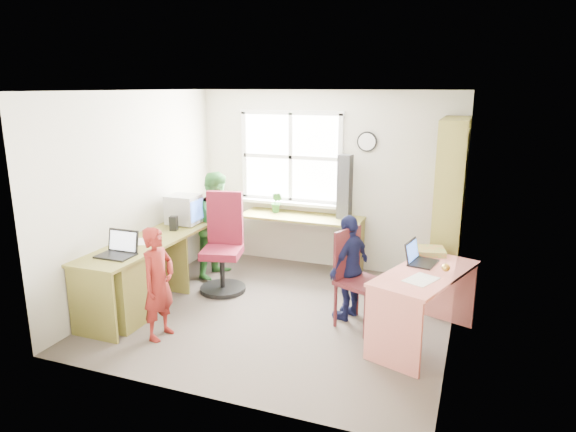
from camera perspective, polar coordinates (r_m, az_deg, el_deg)
The scene contains 19 objects.
room at distance 5.49m, azimuth -0.46°, elevation 1.32°, with size 3.64×3.44×2.44m.
l_desk at distance 5.98m, azimuth -13.73°, elevation -5.62°, with size 2.38×2.95×0.75m.
right_desk at distance 5.13m, azimuth 14.94°, elevation -8.12°, with size 0.97×1.40×0.74m.
bookshelf at distance 6.25m, azimuth 17.45°, elevation 0.23°, with size 0.30×1.02×2.10m.
swivel_chair at distance 6.32m, azimuth -7.19°, elevation -3.63°, with size 0.68×0.68×1.20m.
wooden_chair at distance 5.38m, azimuth 7.57°, elevation -6.45°, with size 0.58×0.58×1.02m.
crt_monitor at distance 6.58m, azimuth -11.49°, elevation 0.72°, with size 0.39×0.35×0.37m.
laptop_left at distance 5.58m, azimuth -18.29°, elevation -3.56°, with size 0.36×0.30×0.25m.
laptop_right at distance 5.27m, azimuth 14.30°, elevation -4.54°, with size 0.32×0.37×0.22m.
speaker_a at distance 6.34m, azimuth -12.59°, elevation -0.81°, with size 0.11×0.11×0.17m.
speaker_b at distance 6.88m, azimuth -9.88°, elevation 0.47°, with size 0.10×0.10×0.16m.
cd_tower at distance 6.72m, azimuth 6.32°, elevation 3.23°, with size 0.18×0.17×0.84m.
game_box at distance 5.59m, azimuth 15.50°, elevation -3.77°, with size 0.35×0.35×0.06m.
paper_a at distance 5.98m, azimuth -15.59°, elevation -2.74°, with size 0.30×0.33×0.00m.
paper_b at distance 4.85m, azimuth 14.56°, elevation -6.85°, with size 0.33×0.38×0.00m.
potted_plant at distance 7.05m, azimuth -1.27°, elevation 1.51°, with size 0.16×0.13×0.29m, color #2A6629.
person_red at distance 5.23m, azimuth -14.20°, elevation -7.27°, with size 0.41×0.27×1.13m, color maroon.
person_green at distance 6.75m, azimuth -7.70°, elevation -0.94°, with size 0.67×0.52×1.39m, color #307830.
person_navy at distance 5.52m, azimuth 6.81°, elevation -5.67°, with size 0.67×0.28×1.15m, color #13163B.
Camera 1 is at (1.94, -4.89, 2.44)m, focal length 32.00 mm.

